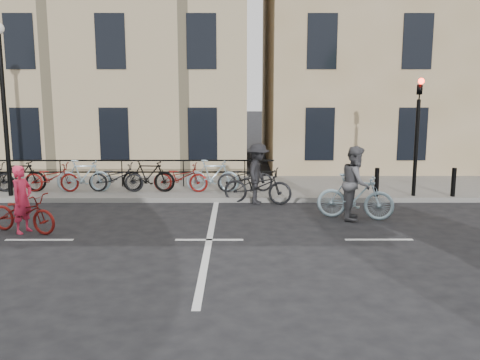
{
  "coord_description": "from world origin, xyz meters",
  "views": [
    {
      "loc": [
        0.7,
        -12.11,
        3.62
      ],
      "look_at": [
        0.73,
        1.86,
        1.1
      ],
      "focal_mm": 40.0,
      "sensor_mm": 36.0,
      "label": 1
    }
  ],
  "objects_px": {
    "lamp_post": "(3,88)",
    "cyclist_grey": "(356,190)",
    "traffic_light": "(418,122)",
    "cyclist_pink": "(23,209)",
    "cyclist_dark": "(258,180)"
  },
  "relations": [
    {
      "from": "cyclist_pink",
      "to": "cyclist_dark",
      "type": "distance_m",
      "value": 6.71
    },
    {
      "from": "traffic_light",
      "to": "cyclist_grey",
      "type": "bearing_deg",
      "value": -135.15
    },
    {
      "from": "cyclist_pink",
      "to": "cyclist_dark",
      "type": "height_order",
      "value": "cyclist_dark"
    },
    {
      "from": "traffic_light",
      "to": "cyclist_pink",
      "type": "xyz_separation_m",
      "value": [
        -10.81,
        -3.67,
        -1.87
      ]
    },
    {
      "from": "lamp_post",
      "to": "cyclist_grey",
      "type": "bearing_deg",
      "value": -13.06
    },
    {
      "from": "lamp_post",
      "to": "cyclist_pink",
      "type": "relative_size",
      "value": 2.65
    },
    {
      "from": "cyclist_pink",
      "to": "cyclist_grey",
      "type": "bearing_deg",
      "value": -61.33
    },
    {
      "from": "cyclist_pink",
      "to": "cyclist_grey",
      "type": "xyz_separation_m",
      "value": [
        8.46,
        1.33,
        0.23
      ]
    },
    {
      "from": "cyclist_grey",
      "to": "cyclist_pink",
      "type": "bearing_deg",
      "value": 114.98
    },
    {
      "from": "lamp_post",
      "to": "cyclist_grey",
      "type": "xyz_separation_m",
      "value": [
        10.35,
        -2.4,
        -2.68
      ]
    },
    {
      "from": "cyclist_dark",
      "to": "lamp_post",
      "type": "bearing_deg",
      "value": 99.15
    },
    {
      "from": "traffic_light",
      "to": "lamp_post",
      "type": "bearing_deg",
      "value": 179.73
    },
    {
      "from": "traffic_light",
      "to": "cyclist_pink",
      "type": "bearing_deg",
      "value": -161.26
    },
    {
      "from": "traffic_light",
      "to": "cyclist_grey",
      "type": "relative_size",
      "value": 1.82
    },
    {
      "from": "lamp_post",
      "to": "cyclist_grey",
      "type": "height_order",
      "value": "lamp_post"
    }
  ]
}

